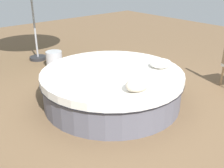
% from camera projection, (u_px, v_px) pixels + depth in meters
% --- Properties ---
extents(ground_plane, '(16.00, 16.00, 0.00)m').
position_uv_depth(ground_plane, '(112.00, 102.00, 4.97)').
color(ground_plane, brown).
extents(round_bed, '(2.52, 2.52, 0.61)m').
position_uv_depth(round_bed, '(112.00, 87.00, 4.84)').
color(round_bed, '#595966').
rests_on(round_bed, ground_plane).
extents(throw_pillow_0, '(0.46, 0.29, 0.21)m').
position_uv_depth(throw_pillow_0, '(139.00, 84.00, 3.96)').
color(throw_pillow_0, beige).
rests_on(throw_pillow_0, round_bed).
extents(throw_pillow_1, '(0.42, 0.36, 0.15)m').
position_uv_depth(throw_pillow_1, '(161.00, 63.00, 4.88)').
color(throw_pillow_1, white).
rests_on(throw_pillow_1, round_bed).
extents(side_table, '(0.39, 0.39, 0.41)m').
position_uv_depth(side_table, '(54.00, 59.00, 6.60)').
color(side_table, '#B7B7BC').
rests_on(side_table, ground_plane).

